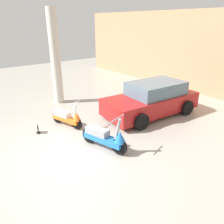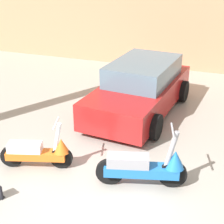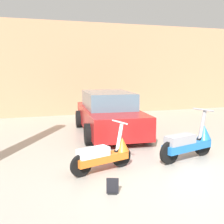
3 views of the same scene
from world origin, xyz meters
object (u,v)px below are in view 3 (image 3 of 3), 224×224
object	(u,v)px
scooter_front_left	(105,154)
placard_near_left_scooter	(113,187)
car_rear_left	(109,114)
scooter_front_right	(189,142)

from	to	relation	value
scooter_front_left	placard_near_left_scooter	distance (m)	1.07
car_rear_left	scooter_front_left	bearing A→B (deg)	-13.64
scooter_front_left	scooter_front_right	distance (m)	2.03
scooter_front_left	car_rear_left	size ratio (longest dim) A/B	0.34
car_rear_left	placard_near_left_scooter	distance (m)	4.40
car_rear_left	placard_near_left_scooter	xyz separation A→B (m)	(-1.26, -4.18, -0.51)
scooter_front_right	placard_near_left_scooter	size ratio (longest dim) A/B	5.96
scooter_front_left	car_rear_left	world-z (taller)	car_rear_left
scooter_front_right	placard_near_left_scooter	bearing A→B (deg)	-167.73
placard_near_left_scooter	scooter_front_right	bearing A→B (deg)	27.84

